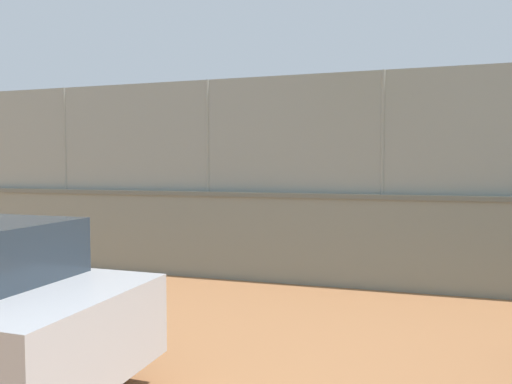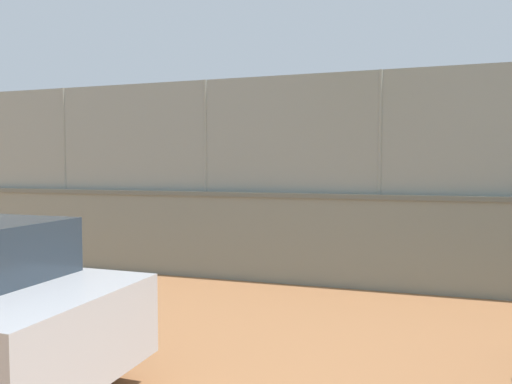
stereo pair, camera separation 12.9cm
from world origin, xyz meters
TOP-DOWN VIEW (x-y plane):
  - ground_plane at (0.00, 0.00)m, footprint 260.00×260.00m
  - perimeter_wall at (-0.47, 11.44)m, footprint 31.19×1.25m
  - fence_panel_on_wall at (-0.47, 11.44)m, footprint 30.62×0.98m
  - player_crossing_court at (1.30, 3.32)m, footprint 0.98×0.84m
  - player_foreground_swinging at (3.15, 4.90)m, footprint 0.71×0.92m
  - player_baseline_waiting at (-5.37, 8.44)m, footprint 1.24×0.73m
  - sports_ball at (1.05, 4.96)m, footprint 0.23×0.23m
  - spare_ball_by_wall at (-4.81, 10.48)m, footprint 0.12×0.12m

SIDE VIEW (x-z plane):
  - ground_plane at x=0.00m, z-range 0.00..0.00m
  - spare_ball_by_wall at x=-4.81m, z-range 0.00..0.12m
  - sports_ball at x=1.05m, z-range 0.00..0.23m
  - perimeter_wall at x=-0.47m, z-range 0.01..1.57m
  - player_crossing_court at x=1.30m, z-range 0.14..1.74m
  - player_baseline_waiting at x=-5.37m, z-range 0.15..1.82m
  - player_foreground_swinging at x=3.15m, z-range 0.15..1.85m
  - fence_panel_on_wall at x=-0.47m, z-range 1.56..3.57m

